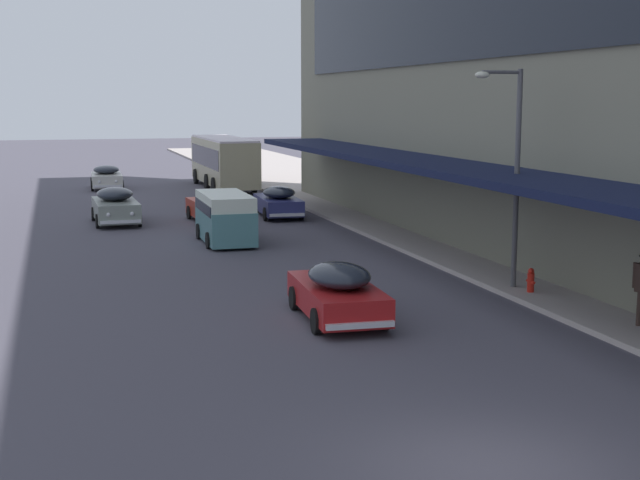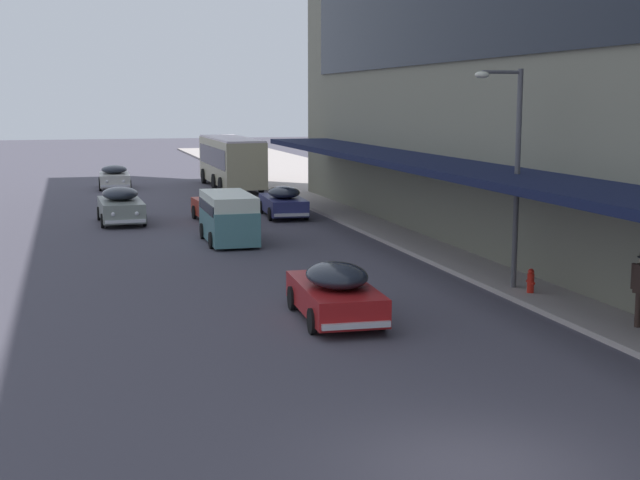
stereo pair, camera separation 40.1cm
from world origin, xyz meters
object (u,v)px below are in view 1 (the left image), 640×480
at_px(sedan_lead_near, 213,206).
at_px(sedan_trailing_near, 338,292).
at_px(vw_van, 225,215).
at_px(street_lamp, 512,161).
at_px(fire_hydrant, 531,280).
at_px(sedan_second_mid, 107,177).
at_px(transit_bus_kerbside_front, 224,159).
at_px(sedan_oncoming_rear, 278,202).
at_px(sedan_lead_mid, 115,206).

height_order(sedan_lead_near, sedan_trailing_near, sedan_trailing_near).
xyz_separation_m(vw_van, street_lamp, (6.31, -11.48, 2.78)).
xyz_separation_m(vw_van, fire_hydrant, (6.60, -12.30, -0.60)).
bearing_deg(sedan_second_mid, transit_bus_kerbside_front, -13.40).
distance_m(sedan_second_mid, sedan_lead_near, 17.76).
bearing_deg(fire_hydrant, vw_van, 118.21).
bearing_deg(sedan_lead_near, sedan_oncoming_rear, 14.70).
distance_m(sedan_second_mid, vw_van, 23.64).
xyz_separation_m(sedan_oncoming_rear, fire_hydrant, (2.70, -19.24, -0.25)).
relative_size(sedan_second_mid, sedan_lead_near, 0.99).
bearing_deg(transit_bus_kerbside_front, sedan_second_mid, 166.60).
relative_size(sedan_lead_mid, street_lamp, 0.72).
distance_m(sedan_trailing_near, fire_hydrant, 6.21).
xyz_separation_m(sedan_lead_near, street_lamp, (5.72, -17.56, 3.13)).
xyz_separation_m(transit_bus_kerbside_front, vw_van, (-3.98, -21.69, -0.75)).
relative_size(sedan_second_mid, sedan_trailing_near, 0.99).
bearing_deg(sedan_second_mid, sedan_lead_mid, -91.85).
distance_m(sedan_lead_mid, sedan_lead_near, 4.44).
distance_m(street_lamp, fire_hydrant, 3.49).
bearing_deg(sedan_second_mid, fire_hydrant, -74.58).
relative_size(sedan_second_mid, sedan_oncoming_rear, 0.95).
bearing_deg(sedan_trailing_near, sedan_lead_mid, 101.96).
height_order(sedan_second_mid, fire_hydrant, sedan_second_mid).
xyz_separation_m(sedan_lead_mid, sedan_lead_near, (4.37, -0.77, -0.07)).
relative_size(sedan_lead_mid, sedan_trailing_near, 1.02).
bearing_deg(transit_bus_kerbside_front, sedan_trailing_near, -95.73).
xyz_separation_m(sedan_trailing_near, street_lamp, (5.84, 1.79, 3.13)).
xyz_separation_m(sedan_lead_mid, sedan_second_mid, (0.54, 16.57, -0.07)).
distance_m(sedan_oncoming_rear, fire_hydrant, 19.43).
relative_size(sedan_trailing_near, vw_van, 0.98).
distance_m(transit_bus_kerbside_front, street_lamp, 33.31).
bearing_deg(fire_hydrant, sedan_second_mid, 105.42).
bearing_deg(street_lamp, transit_bus_kerbside_front, 94.02).
relative_size(vw_van, street_lamp, 0.72).
bearing_deg(sedan_second_mid, sedan_trailing_near, -84.20).
relative_size(vw_van, fire_hydrant, 6.52).
bearing_deg(sedan_second_mid, sedan_oncoming_rear, -66.52).
bearing_deg(sedan_lead_near, vw_van, -95.52).
bearing_deg(sedan_trailing_near, sedan_second_mid, 95.80).
distance_m(transit_bus_kerbside_front, sedan_lead_mid, 16.78).
height_order(sedan_lead_mid, sedan_oncoming_rear, sedan_lead_mid).
bearing_deg(fire_hydrant, sedan_lead_mid, 118.48).
height_order(sedan_oncoming_rear, vw_van, vw_van).
height_order(vw_van, street_lamp, street_lamp).
height_order(sedan_lead_mid, fire_hydrant, sedan_lead_mid).
bearing_deg(sedan_lead_mid, sedan_oncoming_rear, 0.74).
height_order(transit_bus_kerbside_front, sedan_lead_near, transit_bus_kerbside_front).
xyz_separation_m(sedan_oncoming_rear, vw_van, (-3.90, -6.95, 0.35)).
bearing_deg(sedan_lead_mid, sedan_trailing_near, -78.04).
distance_m(transit_bus_kerbside_front, fire_hydrant, 34.12).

